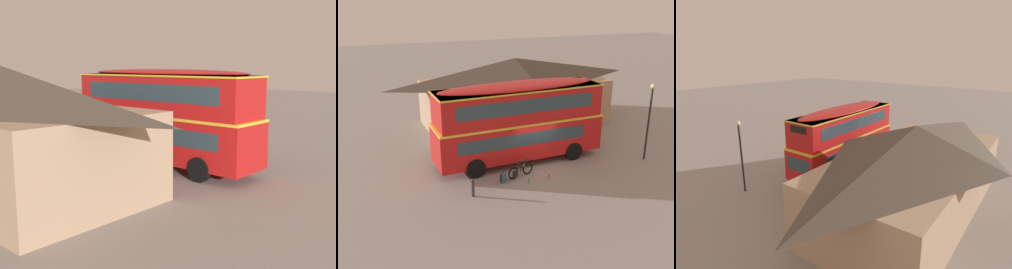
# 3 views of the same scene
# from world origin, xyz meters

# --- Properties ---
(ground_plane) EXTENTS (120.00, 120.00, 0.00)m
(ground_plane) POSITION_xyz_m (0.00, 0.00, 0.00)
(ground_plane) COLOR gray
(double_decker_bus) EXTENTS (10.15, 2.91, 4.79)m
(double_decker_bus) POSITION_xyz_m (-0.55, 1.17, 2.64)
(double_decker_bus) COLOR black
(double_decker_bus) RESTS_ON ground
(touring_bicycle) EXTENTS (1.65, 0.72, 0.99)m
(touring_bicycle) POSITION_xyz_m (-1.34, -0.94, 0.37)
(touring_bicycle) COLOR black
(touring_bicycle) RESTS_ON ground
(backpack_on_ground) EXTENTS (0.34, 0.31, 0.55)m
(backpack_on_ground) POSITION_xyz_m (-2.43, -1.22, 0.28)
(backpack_on_ground) COLOR #2D4C7A
(backpack_on_ground) RESTS_ON ground
(water_bottle_green_metal) EXTENTS (0.08, 0.08, 0.25)m
(water_bottle_green_metal) POSITION_xyz_m (-1.18, -1.79, 0.12)
(water_bottle_green_metal) COLOR green
(water_bottle_green_metal) RESTS_ON ground
(water_bottle_red_squeeze) EXTENTS (0.08, 0.08, 0.26)m
(water_bottle_red_squeeze) POSITION_xyz_m (0.04, -1.74, 0.12)
(water_bottle_red_squeeze) COLOR #D84C33
(water_bottle_red_squeeze) RESTS_ON ground
(pub_building) EXTENTS (14.04, 7.09, 4.99)m
(pub_building) POSITION_xyz_m (2.05, 8.12, 2.55)
(pub_building) COLOR tan
(pub_building) RESTS_ON ground
(street_lamp) EXTENTS (0.28, 0.28, 4.68)m
(street_lamp) POSITION_xyz_m (6.71, -1.40, 2.89)
(street_lamp) COLOR black
(street_lamp) RESTS_ON ground
(kerb_bollard) EXTENTS (0.16, 0.16, 0.97)m
(kerb_bollard) POSITION_xyz_m (-4.39, -2.11, 0.50)
(kerb_bollard) COLOR #333338
(kerb_bollard) RESTS_ON ground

